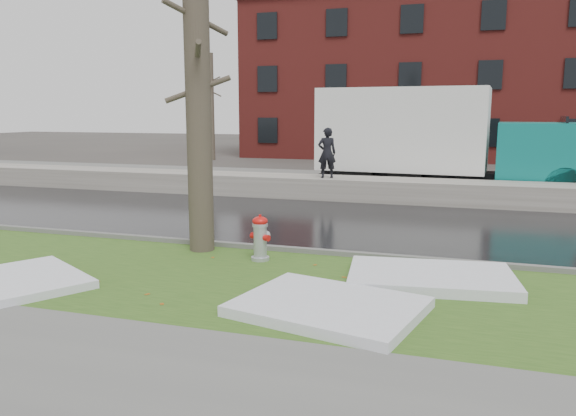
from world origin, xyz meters
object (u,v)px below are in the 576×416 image
(fire_hydrant, at_px, (260,236))
(tree, at_px, (198,93))
(box_truck, at_px, (436,138))
(worker, at_px, (327,153))

(fire_hydrant, xyz_separation_m, tree, (-1.50, 0.42, 2.82))
(fire_hydrant, bearing_deg, tree, -174.44)
(fire_hydrant, distance_m, box_truck, 11.41)
(box_truck, xyz_separation_m, worker, (-3.42, -2.71, -0.43))
(worker, bearing_deg, fire_hydrant, 72.33)
(tree, bearing_deg, fire_hydrant, -15.79)
(fire_hydrant, xyz_separation_m, worker, (-0.66, 8.26, 1.07))
(fire_hydrant, bearing_deg, worker, 115.89)
(fire_hydrant, bearing_deg, box_truck, 97.21)
(box_truck, bearing_deg, tree, -108.23)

